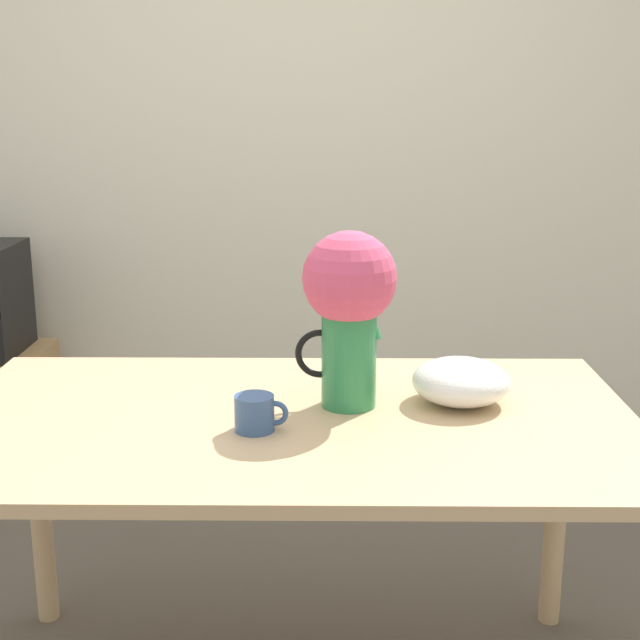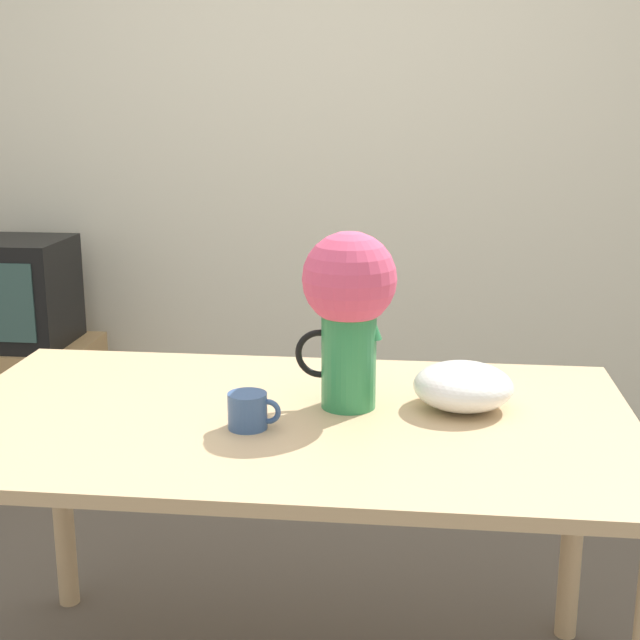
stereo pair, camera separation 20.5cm
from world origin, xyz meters
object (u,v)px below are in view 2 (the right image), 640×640
flower_vase (349,300)px  coffee_mug (249,411)px  white_bowl (463,386)px  tv_set (12,292)px

flower_vase → coffee_mug: flower_vase is taller
flower_vase → coffee_mug: bearing=-140.9°
flower_vase → coffee_mug: (-0.21, -0.17, -0.22)m
coffee_mug → white_bowl: (0.47, 0.18, 0.01)m
flower_vase → tv_set: size_ratio=0.90×
flower_vase → tv_set: 2.16m
flower_vase → white_bowl: flower_vase is taller
flower_vase → tv_set: (-1.53, 1.48, -0.34)m
flower_vase → white_bowl: size_ratio=1.79×
flower_vase → coffee_mug: size_ratio=3.52×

